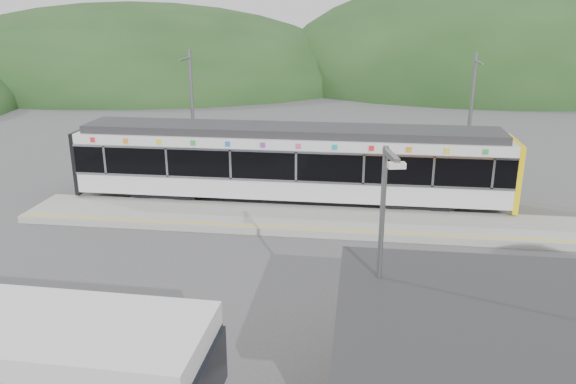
# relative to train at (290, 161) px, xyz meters

# --- Properties ---
(ground) EXTENTS (120.00, 120.00, 0.00)m
(ground) POSITION_rel_train_xyz_m (1.55, -6.00, -2.06)
(ground) COLOR #4C4C4F
(ground) RESTS_ON ground
(hills) EXTENTS (146.00, 149.00, 26.00)m
(hills) POSITION_rel_train_xyz_m (7.74, -0.71, -2.06)
(hills) COLOR #1E3D19
(hills) RESTS_ON ground
(platform) EXTENTS (26.00, 3.20, 0.30)m
(platform) POSITION_rel_train_xyz_m (1.55, -2.70, -1.91)
(platform) COLOR #9E9E99
(platform) RESTS_ON ground
(yellow_line) EXTENTS (26.00, 0.10, 0.01)m
(yellow_line) POSITION_rel_train_xyz_m (1.55, -4.00, -1.76)
(yellow_line) COLOR yellow
(yellow_line) RESTS_ON platform
(train) EXTENTS (20.44, 3.01, 3.74)m
(train) POSITION_rel_train_xyz_m (0.00, 0.00, 0.00)
(train) COLOR black
(train) RESTS_ON ground
(catenary_mast_west) EXTENTS (0.18, 1.80, 7.00)m
(catenary_mast_west) POSITION_rel_train_xyz_m (-5.45, 2.56, 1.58)
(catenary_mast_west) COLOR slate
(catenary_mast_west) RESTS_ON ground
(catenary_mast_east) EXTENTS (0.18, 1.80, 7.00)m
(catenary_mast_east) POSITION_rel_train_xyz_m (8.55, 2.56, 1.58)
(catenary_mast_east) COLOR slate
(catenary_mast_east) RESTS_ON ground
(station_shelter) EXTENTS (9.20, 6.20, 3.00)m
(station_shelter) POSITION_rel_train_xyz_m (7.55, -15.00, -0.51)
(station_shelter) COLOR #8D613D
(station_shelter) RESTS_ON ground
(lamp_post) EXTENTS (0.38, 1.10, 6.11)m
(lamp_post) POSITION_rel_train_xyz_m (3.85, -13.70, 1.58)
(lamp_post) COLOR slate
(lamp_post) RESTS_ON ground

